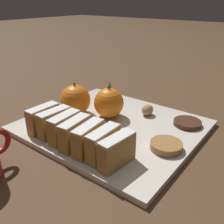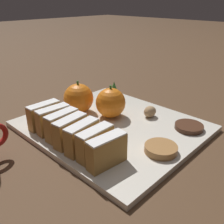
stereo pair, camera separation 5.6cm
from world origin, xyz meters
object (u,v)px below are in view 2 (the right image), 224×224
Objects in this scene: orange_far at (111,103)px; walnut at (150,112)px; chocolate_cookie at (189,127)px; orange_near at (79,98)px.

walnut is (0.07, -0.07, -0.02)m from orange_far.
chocolate_cookie is (0.01, -0.10, -0.01)m from walnut.
walnut is at bearing -47.08° from orange_far.
chocolate_cookie is at bearing -84.69° from walnut.
walnut is at bearing -54.87° from orange_near.
orange_near reaches higher than walnut.
orange_far is (0.04, -0.08, -0.00)m from orange_near.
orange_far is 2.41× the size of walnut.
orange_near is 0.27m from chocolate_cookie.
orange_near is 1.32× the size of chocolate_cookie.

